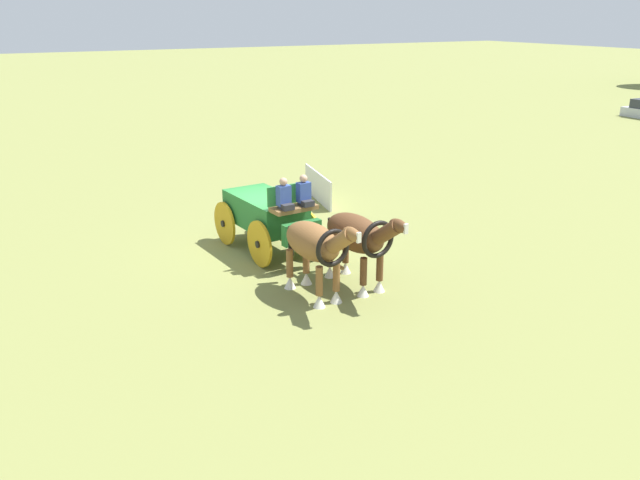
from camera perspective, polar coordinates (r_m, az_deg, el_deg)
The scene contains 5 objects.
ground_plane at distance 19.81m, azimuth -4.72°, elevation -0.81°, with size 220.00×220.00×0.00m, color olive.
show_wagon at distance 19.28m, azimuth -4.56°, elevation 2.33°, with size 5.86×2.01×2.62m.
draft_horse_near at distance 16.69m, azimuth 3.34°, elevation 0.34°, with size 3.20×1.12×2.25m.
draft_horse_off at distance 15.98m, azimuth -0.40°, elevation -0.47°, with size 3.05×1.08×2.27m.
sponsor_banner at distance 24.70m, azimuth -0.19°, elevation 4.70°, with size 3.20×0.06×1.10m, color silver.
Camera 1 is at (17.01, -7.51, 6.83)m, focal length 36.47 mm.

